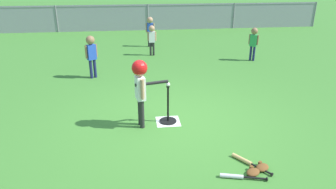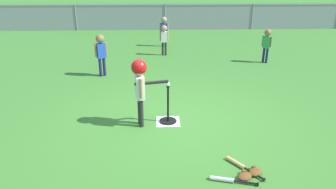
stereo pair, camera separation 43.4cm
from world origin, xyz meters
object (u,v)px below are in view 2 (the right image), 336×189
object	(u,v)px
spare_bat_wood	(239,165)
fielder_near_right	(164,36)
glove_by_plate	(245,176)
glove_tossed_aside	(255,172)
batter_child	(140,79)
spare_bat_silver	(227,180)
fielder_deep_center	(164,28)
fielder_deep_left	(267,41)
fielder_near_left	(101,50)
batting_tee	(168,116)
baseball_on_tee	(168,84)

from	to	relation	value
spare_bat_wood	fielder_near_right	bearing A→B (deg)	98.61
glove_by_plate	glove_tossed_aside	bearing A→B (deg)	28.12
batter_child	spare_bat_silver	size ratio (longest dim) A/B	1.96
fielder_deep_center	fielder_near_right	xyz separation A→B (m)	(-0.03, -1.23, -0.05)
spare_bat_wood	glove_tossed_aside	xyz separation A→B (m)	(0.18, -0.18, 0.01)
fielder_near_right	fielder_deep_left	distance (m)	3.17
batter_child	fielder_deep_left	bearing A→B (deg)	47.79
fielder_deep_left	fielder_near_left	bearing A→B (deg)	-167.04
spare_bat_silver	glove_by_plate	xyz separation A→B (m)	(0.26, 0.07, 0.01)
batter_child	fielder_near_right	size ratio (longest dim) A/B	1.28
fielder_deep_center	spare_bat_silver	xyz separation A→B (m)	(0.67, -7.81, -0.65)
fielder_near_left	glove_by_plate	world-z (taller)	fielder_near_left
batting_tee	fielder_deep_center	bearing A→B (deg)	89.35
fielder_near_right	glove_tossed_aside	bearing A→B (deg)	-80.08
fielder_near_left	batting_tee	bearing A→B (deg)	-58.97
batting_tee	glove_tossed_aside	xyz separation A→B (m)	(1.17, -1.65, -0.08)
baseball_on_tee	glove_by_plate	world-z (taller)	baseball_on_tee
spare_bat_silver	fielder_near_left	bearing A→B (deg)	117.66
batter_child	glove_tossed_aside	xyz separation A→B (m)	(1.66, -1.53, -0.85)
fielder_near_right	fielder_near_left	distance (m)	2.65
glove_by_plate	glove_tossed_aside	xyz separation A→B (m)	(0.17, 0.09, 0.00)
batter_child	fielder_near_left	bearing A→B (deg)	111.99
fielder_near_left	spare_bat_silver	size ratio (longest dim) A/B	1.74
fielder_near_right	batting_tee	bearing A→B (deg)	-90.52
fielder_deep_center	glove_tossed_aside	size ratio (longest dim) A/B	3.91
spare_bat_wood	glove_tossed_aside	size ratio (longest dim) A/B	2.15
batting_tee	baseball_on_tee	bearing A→B (deg)	-7.13
baseball_on_tee	fielder_near_left	bearing A→B (deg)	121.03
fielder_deep_center	spare_bat_wood	bearing A→B (deg)	-82.98
fielder_near_right	spare_bat_wood	world-z (taller)	fielder_near_right
fielder_deep_left	glove_by_plate	bearing A→B (deg)	-110.45
fielder_deep_center	fielder_near_right	world-z (taller)	fielder_deep_center
fielder_near_right	spare_bat_wood	bearing A→B (deg)	-81.39
fielder_near_right	fielder_near_left	bearing A→B (deg)	-129.37
fielder_deep_center	glove_tossed_aside	world-z (taller)	fielder_deep_center
spare_bat_silver	fielder_deep_left	bearing A→B (deg)	67.48
batter_child	glove_by_plate	xyz separation A→B (m)	(1.49, -1.63, -0.85)
baseball_on_tee	glove_tossed_aside	xyz separation A→B (m)	(1.17, -1.65, -0.71)
fielder_deep_center	glove_by_plate	size ratio (longest dim) A/B	3.90
batter_child	glove_tossed_aside	bearing A→B (deg)	-42.74
glove_by_plate	spare_bat_wood	bearing A→B (deg)	91.18
batting_tee	fielder_near_left	size ratio (longest dim) A/B	0.64
batting_tee	fielder_near_left	distance (m)	3.24
fielder_deep_left	fielder_near_right	bearing A→B (deg)	162.23
fielder_near_right	glove_by_plate	bearing A→B (deg)	-81.70
spare_bat_silver	spare_bat_wood	world-z (taller)	same
fielder_deep_center	fielder_deep_left	distance (m)	3.71
batting_tee	spare_bat_silver	bearing A→B (deg)	-67.84
glove_by_plate	fielder_near_right	bearing A→B (deg)	98.30
fielder_near_right	glove_by_plate	world-z (taller)	fielder_near_right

